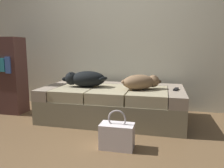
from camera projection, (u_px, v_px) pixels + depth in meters
ground_plane at (88, 152)px, 2.03m from camera, size 10.00×10.00×0.00m
back_wall at (123, 18)px, 3.40m from camera, size 6.40×0.10×2.80m
couch at (113, 103)px, 2.95m from camera, size 1.83×0.96×0.44m
dog_dark at (85, 79)px, 2.93m from camera, size 0.62×0.35×0.21m
dog_tan at (141, 82)px, 2.73m from camera, size 0.52×0.41×0.19m
tv_remote at (176, 89)px, 2.71m from camera, size 0.08×0.16×0.02m
handbag at (117, 136)px, 2.09m from camera, size 0.32×0.18×0.38m
bookshelf at (5, 75)px, 3.22m from camera, size 0.56×0.30×1.10m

